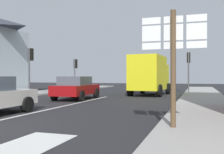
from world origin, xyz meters
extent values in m
plane|color=#232326|center=(0.00, 10.00, 0.00)|extent=(80.00, 80.00, 0.00)
cube|color=#9E9B96|center=(6.63, 8.00, 0.07)|extent=(2.83, 44.00, 0.14)
cube|color=silver|center=(0.00, 6.00, 0.01)|extent=(0.16, 12.00, 0.01)
cube|color=silver|center=(2.87, -1.00, 0.01)|extent=(1.20, 2.20, 0.01)
cylinder|color=black|center=(-0.37, 3.31, 0.32)|extent=(0.22, 0.64, 0.64)
cube|color=maroon|center=(-1.15, 9.52, 0.62)|extent=(1.96, 4.28, 0.60)
cube|color=#47515B|center=(-1.14, 9.27, 1.19)|extent=(1.66, 2.18, 0.55)
cylinder|color=black|center=(-2.10, 10.82, 0.32)|extent=(0.25, 0.65, 0.64)
cylinder|color=black|center=(-0.35, 10.91, 0.32)|extent=(0.25, 0.65, 0.64)
cylinder|color=black|center=(-1.96, 8.13, 0.32)|extent=(0.25, 0.65, 0.64)
cylinder|color=black|center=(-0.21, 8.22, 0.32)|extent=(0.25, 0.65, 0.64)
cube|color=yellow|center=(2.64, 14.13, 1.75)|extent=(2.47, 3.85, 2.60)
cube|color=yellow|center=(2.82, 16.62, 1.45)|extent=(2.18, 1.45, 2.00)
cube|color=#47515B|center=(2.82, 16.67, 2.25)|extent=(1.76, 0.23, 0.70)
cylinder|color=black|center=(1.72, 16.65, 0.45)|extent=(0.35, 0.92, 0.90)
cylinder|color=black|center=(3.91, 16.49, 0.45)|extent=(0.35, 0.92, 0.90)
cylinder|color=black|center=(1.47, 13.26, 0.45)|extent=(0.35, 0.92, 0.90)
cylinder|color=black|center=(3.66, 13.10, 0.45)|extent=(0.35, 0.92, 0.90)
cylinder|color=brown|center=(5.67, 1.21, 1.60)|extent=(0.14, 0.14, 3.20)
cube|color=white|center=(5.09, 1.26, 2.96)|extent=(0.50, 0.03, 0.18)
cube|color=black|center=(5.09, 1.28, 2.96)|extent=(0.43, 0.01, 0.13)
cube|color=white|center=(5.09, 1.26, 2.62)|extent=(0.50, 0.03, 0.42)
cube|color=black|center=(5.09, 1.28, 2.62)|extent=(0.43, 0.01, 0.32)
cube|color=white|center=(5.09, 1.26, 2.28)|extent=(0.50, 0.03, 0.18)
cube|color=black|center=(5.09, 1.28, 2.28)|extent=(0.43, 0.01, 0.13)
cube|color=white|center=(5.67, 1.26, 2.96)|extent=(0.50, 0.03, 0.18)
cube|color=black|center=(5.67, 1.28, 2.96)|extent=(0.43, 0.01, 0.13)
cube|color=white|center=(5.67, 1.26, 2.62)|extent=(0.50, 0.03, 0.42)
cube|color=black|center=(5.67, 1.28, 2.62)|extent=(0.43, 0.01, 0.32)
cube|color=white|center=(5.67, 1.26, 2.28)|extent=(0.50, 0.03, 0.18)
cube|color=black|center=(5.67, 1.28, 2.28)|extent=(0.43, 0.01, 0.13)
cube|color=white|center=(6.25, 1.26, 2.96)|extent=(0.50, 0.03, 0.18)
cube|color=black|center=(6.25, 1.28, 2.96)|extent=(0.43, 0.01, 0.13)
cube|color=white|center=(6.25, 1.26, 2.62)|extent=(0.50, 0.03, 0.42)
cube|color=black|center=(6.25, 1.28, 2.62)|extent=(0.43, 0.01, 0.32)
cube|color=white|center=(6.25, 1.26, 2.28)|extent=(0.50, 0.03, 0.18)
cube|color=black|center=(6.25, 1.28, 2.28)|extent=(0.43, 0.01, 0.13)
cylinder|color=#47474C|center=(-5.51, 10.56, 1.78)|extent=(0.12, 0.12, 3.55)
cube|color=black|center=(-5.51, 10.76, 3.10)|extent=(0.30, 0.28, 0.90)
sphere|color=#360303|center=(-5.51, 10.90, 3.37)|extent=(0.18, 0.18, 0.18)
sphere|color=#3C2303|center=(-5.51, 10.90, 3.09)|extent=(0.18, 0.18, 0.18)
sphere|color=#0CA526|center=(-5.51, 10.90, 2.81)|extent=(0.18, 0.18, 0.18)
cylinder|color=#47474C|center=(5.51, 17.88, 1.79)|extent=(0.12, 0.12, 3.58)
cube|color=black|center=(5.51, 18.08, 3.13)|extent=(0.30, 0.28, 0.90)
sphere|color=#360303|center=(5.51, 18.22, 3.40)|extent=(0.18, 0.18, 0.18)
sphere|color=#3C2303|center=(5.51, 18.22, 3.12)|extent=(0.18, 0.18, 0.18)
sphere|color=#0CA526|center=(5.51, 18.22, 2.84)|extent=(0.18, 0.18, 0.18)
cylinder|color=#47474C|center=(-5.51, 18.01, 1.61)|extent=(0.12, 0.12, 3.21)
cube|color=black|center=(-5.51, 18.21, 2.76)|extent=(0.30, 0.28, 0.90)
sphere|color=#360303|center=(-5.51, 18.35, 3.03)|extent=(0.18, 0.18, 0.18)
sphere|color=#3C2303|center=(-5.51, 18.35, 2.75)|extent=(0.18, 0.18, 0.18)
sphere|color=#0CA526|center=(-5.51, 18.35, 2.47)|extent=(0.18, 0.18, 0.18)
camera|label=1|loc=(6.28, -5.73, 1.46)|focal=41.82mm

